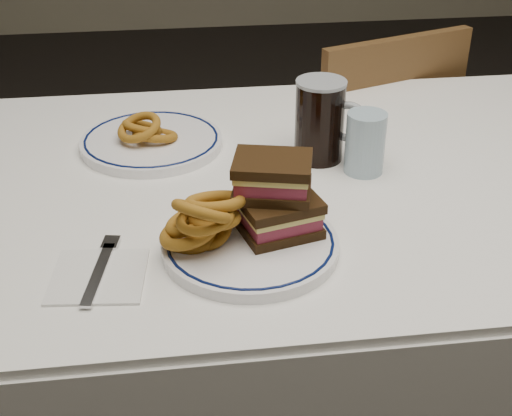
{
  "coord_description": "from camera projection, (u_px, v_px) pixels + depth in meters",
  "views": [
    {
      "loc": [
        -0.23,
        -1.07,
        1.32
      ],
      "look_at": [
        -0.12,
        -0.21,
        0.81
      ],
      "focal_mm": 50.0,
      "sensor_mm": 36.0,
      "label": 1
    }
  ],
  "objects": [
    {
      "name": "napkin_fork",
      "position": [
        99.0,
        274.0,
        0.97
      ],
      "size": [
        0.14,
        0.17,
        0.01
      ],
      "color": "white",
      "rests_on": "dining_table"
    },
    {
      "name": "water_glass",
      "position": [
        365.0,
        143.0,
        1.21
      ],
      "size": [
        0.07,
        0.07,
        0.11
      ],
      "primitive_type": "cylinder",
      "color": "#9CB8C9",
      "rests_on": "dining_table"
    },
    {
      "name": "onion_rings_main",
      "position": [
        201.0,
        220.0,
        0.99
      ],
      "size": [
        0.13,
        0.13,
        0.12
      ],
      "color": "brown",
      "rests_on": "main_plate"
    },
    {
      "name": "main_plate",
      "position": [
        250.0,
        244.0,
        1.02
      ],
      "size": [
        0.25,
        0.25,
        0.02
      ],
      "color": "white",
      "rests_on": "dining_table"
    },
    {
      "name": "onion_rings_far",
      "position": [
        146.0,
        130.0,
        1.31
      ],
      "size": [
        0.12,
        0.1,
        0.07
      ],
      "color": "brown",
      "rests_on": "far_plate"
    },
    {
      "name": "ketchup_ramekin",
      "position": [
        231.0,
        207.0,
        1.06
      ],
      "size": [
        0.05,
        0.05,
        0.03
      ],
      "color": "silver",
      "rests_on": "main_plate"
    },
    {
      "name": "reuben_sandwich",
      "position": [
        276.0,
        196.0,
        1.01
      ],
      "size": [
        0.14,
        0.12,
        0.11
      ],
      "color": "black",
      "rests_on": "main_plate"
    },
    {
      "name": "dining_table",
      "position": [
        304.0,
        226.0,
        1.28
      ],
      "size": [
        1.27,
        0.87,
        0.75
      ],
      "color": "white",
      "rests_on": "floor"
    },
    {
      "name": "far_plate",
      "position": [
        152.0,
        141.0,
        1.32
      ],
      "size": [
        0.26,
        0.26,
        0.02
      ],
      "color": "white",
      "rests_on": "dining_table"
    },
    {
      "name": "chair_far",
      "position": [
        360.0,
        172.0,
        1.86
      ],
      "size": [
        0.5,
        0.5,
        0.85
      ],
      "color": "#4E3019",
      "rests_on": "floor"
    },
    {
      "name": "beer_mug",
      "position": [
        321.0,
        120.0,
        1.25
      ],
      "size": [
        0.13,
        0.09,
        0.15
      ],
      "color": "black",
      "rests_on": "dining_table"
    }
  ]
}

